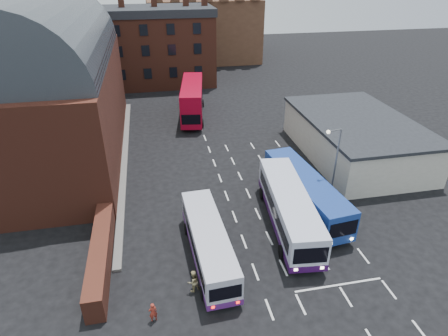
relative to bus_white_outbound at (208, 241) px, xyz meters
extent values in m
plane|color=black|center=(2.88, -1.13, -1.57)|extent=(180.00, 180.00, 0.00)
cube|color=#602B1E|center=(-12.62, 19.87, 3.43)|extent=(12.00, 28.00, 10.00)
cylinder|color=#1E2328|center=(-12.62, 19.87, 8.43)|extent=(12.00, 26.00, 12.00)
cube|color=#602B1E|center=(-7.32, 0.87, -0.67)|extent=(1.20, 10.00, 1.80)
cube|color=beige|center=(17.88, 12.87, 0.43)|extent=(10.00, 16.00, 4.00)
cube|color=#282B30|center=(17.88, 12.87, 2.53)|extent=(10.40, 16.40, 0.30)
cube|color=brown|center=(-3.12, 44.87, 3.93)|extent=(22.00, 10.00, 11.00)
cube|color=brown|center=(8.88, 64.87, 4.43)|extent=(22.00, 22.00, 12.00)
cube|color=silver|center=(0.00, 0.00, -0.02)|extent=(2.63, 9.82, 2.21)
cube|color=black|center=(0.00, 0.00, 0.11)|extent=(2.64, 8.63, 0.80)
cylinder|color=black|center=(-1.24, 3.05, -1.13)|extent=(0.29, 0.90, 0.89)
cylinder|color=black|center=(-0.96, -3.49, -1.13)|extent=(0.29, 0.90, 0.89)
cylinder|color=black|center=(0.97, 3.14, -1.13)|extent=(0.29, 0.90, 0.89)
cylinder|color=black|center=(1.25, -3.40, -1.13)|extent=(0.29, 0.90, 0.89)
cube|color=silver|center=(6.72, 2.49, 0.24)|extent=(3.76, 11.59, 2.59)
cube|color=black|center=(6.72, 2.49, 0.40)|extent=(3.70, 10.40, 0.93)
cylinder|color=black|center=(7.63, -1.24, -1.05)|extent=(0.40, 1.06, 1.03)
cylinder|color=black|center=(8.43, 6.37, -1.05)|extent=(0.40, 1.06, 1.03)
cylinder|color=black|center=(5.06, -0.97, -1.05)|extent=(0.40, 1.06, 1.03)
cylinder|color=black|center=(5.86, 6.64, -1.05)|extent=(0.40, 1.06, 1.03)
cube|color=navy|center=(8.88, 4.52, 0.21)|extent=(3.73, 11.38, 2.54)
cube|color=black|center=(8.88, 4.52, 0.36)|extent=(3.66, 10.19, 0.91)
cylinder|color=black|center=(10.52, 1.12, -1.06)|extent=(0.39, 1.04, 1.02)
cylinder|color=black|center=(9.71, 8.59, -1.06)|extent=(0.39, 1.04, 1.02)
cylinder|color=black|center=(8.00, 0.85, -1.06)|extent=(0.39, 1.04, 1.02)
cylinder|color=black|center=(7.19, 8.31, -1.06)|extent=(0.39, 1.04, 1.02)
cube|color=#AA0520|center=(2.36, 27.60, 0.98)|extent=(4.33, 11.69, 4.05)
cube|color=black|center=(2.36, 27.60, 0.41)|extent=(4.20, 10.51, 0.93)
cylinder|color=black|center=(3.08, 23.80, -1.05)|extent=(0.45, 1.07, 1.04)
cylinder|color=black|center=(4.26, 31.40, -1.05)|extent=(0.45, 1.07, 1.04)
cylinder|color=black|center=(0.52, 24.20, -1.05)|extent=(0.45, 1.07, 1.04)
cylinder|color=black|center=(1.70, 31.80, -1.05)|extent=(0.45, 1.07, 1.04)
cylinder|color=slate|center=(11.48, 4.87, 1.89)|extent=(0.14, 0.14, 6.92)
cylinder|color=slate|center=(10.88, 4.76, 5.35)|extent=(1.21, 0.31, 0.09)
sphere|color=#FFF2CC|center=(10.29, 4.65, 5.31)|extent=(0.31, 0.31, 0.31)
imported|color=maroon|center=(-4.00, -4.54, -0.88)|extent=(0.57, 0.44, 1.37)
imported|color=tan|center=(-1.43, -2.71, -0.78)|extent=(0.94, 0.85, 1.58)
camera|label=1|loc=(-2.90, -19.92, 16.90)|focal=30.00mm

